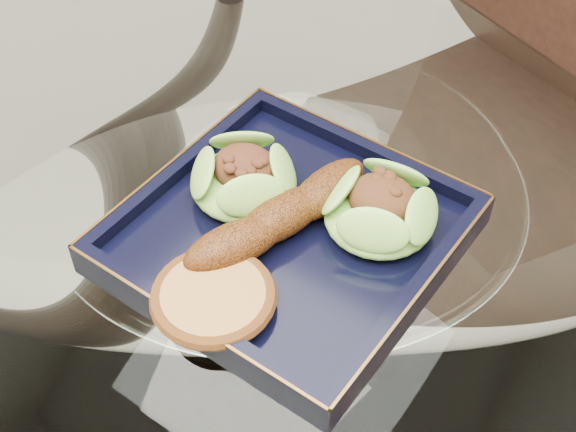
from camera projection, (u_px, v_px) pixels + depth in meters
The scene contains 7 objects.
dining_table at pixel (286, 320), 0.87m from camera, with size 1.13×1.13×0.77m.
dining_chair at pixel (460, 232), 1.05m from camera, with size 0.54×0.54×0.96m.
navy_plate at pixel (288, 239), 0.72m from camera, with size 0.27×0.27×0.02m, color black.
lettuce_wrap_left at pixel (243, 180), 0.74m from camera, with size 0.10×0.10×0.03m, color #58962B.
lettuce_wrap_right at pixel (380, 212), 0.71m from camera, with size 0.10×0.10×0.04m, color #62A12E.
roasted_plantain at pixel (282, 216), 0.70m from camera, with size 0.19×0.04×0.04m, color #5B2A09.
crumb_patty at pixel (214, 299), 0.65m from camera, with size 0.09×0.09×0.02m, color #A76F37.
Camera 1 is at (0.29, -0.42, 1.31)m, focal length 50.00 mm.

